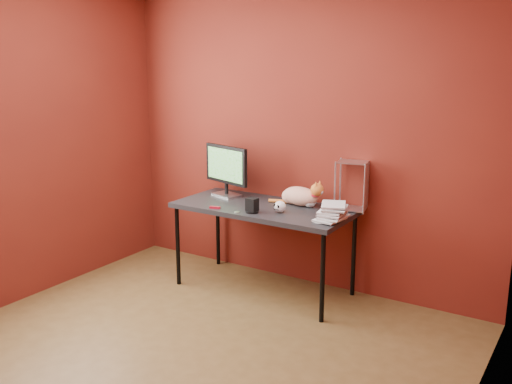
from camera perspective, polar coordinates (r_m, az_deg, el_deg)
The scene contains 11 objects.
room at distance 3.47m, azimuth -8.91°, elevation 4.51°, with size 3.52×3.52×2.61m.
desk at distance 4.80m, azimuth 0.78°, elevation -1.97°, with size 1.50×0.70×0.75m.
monitor at distance 5.09m, azimuth -2.99°, elevation 2.40°, with size 0.52×0.23×0.45m.
cat at distance 4.80m, azimuth 4.48°, elevation -0.40°, with size 0.51×0.23×0.24m.
skull_mug at distance 4.58m, azimuth 2.41°, elevation -1.47°, with size 0.10×0.10×0.09m.
speaker at distance 4.57m, azimuth -0.39°, elevation -1.40°, with size 0.10×0.10×0.12m.
book_stack at distance 4.30m, azimuth 6.87°, elevation 6.63°, with size 0.26×0.29×1.45m.
wire_rack at distance 4.69m, azimuth 9.57°, elevation 0.65°, with size 0.27×0.24×0.41m.
pocket_knife at distance 4.71m, azimuth -4.13°, elevation -1.56°, with size 0.09×0.02×0.02m, color maroon.
black_gadget at distance 4.67m, azimuth -0.58°, elevation -1.62°, with size 0.05×0.03×0.03m, color black.
washer at distance 4.59m, azimuth -1.92°, elevation -2.02°, with size 0.05×0.05×0.00m, color #B4B4B9.
Camera 1 is at (2.26, -2.59, 1.97)m, focal length 40.00 mm.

